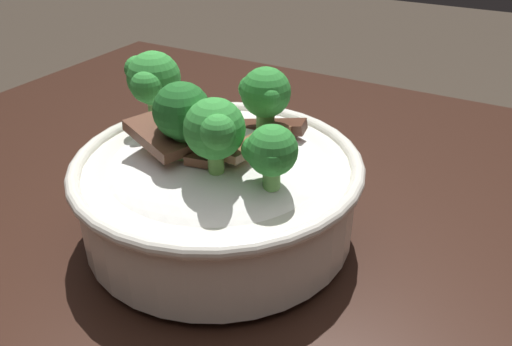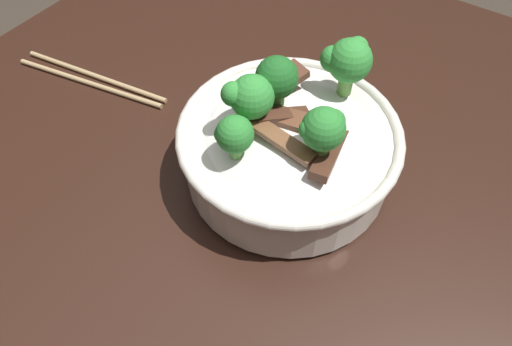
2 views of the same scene
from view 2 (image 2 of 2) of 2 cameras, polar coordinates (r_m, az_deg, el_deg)
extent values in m
cube|color=black|center=(0.53, -7.00, -9.35)|extent=(1.21, 0.95, 0.05)
cube|color=black|center=(1.26, -4.57, 8.63)|extent=(0.07, 0.07, 0.75)
cylinder|color=silver|center=(0.55, 3.72, 0.15)|extent=(0.11, 0.11, 0.01)
cylinder|color=silver|center=(0.53, 3.93, 2.59)|extent=(0.23, 0.23, 0.07)
torus|color=silver|center=(0.50, 4.13, 4.99)|extent=(0.24, 0.24, 0.01)
ellipsoid|color=white|center=(0.51, 4.05, 3.98)|extent=(0.20, 0.20, 0.06)
cube|color=brown|center=(0.46, 2.97, 4.15)|extent=(0.02, 0.08, 0.01)
cube|color=#4C2B1E|center=(0.49, 3.16, 6.83)|extent=(0.06, 0.05, 0.02)
cube|color=brown|center=(0.49, 3.08, 6.90)|extent=(0.04, 0.06, 0.01)
cube|color=#563323|center=(0.51, 2.85, 11.19)|extent=(0.07, 0.05, 0.02)
cube|color=#4C2B1E|center=(0.47, 8.93, 2.38)|extent=(0.08, 0.03, 0.02)
cylinder|color=#6BA84C|center=(0.48, -0.39, 6.82)|extent=(0.01, 0.01, 0.03)
sphere|color=green|center=(0.46, -0.41, 9.25)|extent=(0.05, 0.05, 0.05)
sphere|color=green|center=(0.47, 1.09, 10.15)|extent=(0.02, 0.02, 0.02)
sphere|color=green|center=(0.46, -2.81, 9.62)|extent=(0.02, 0.02, 0.02)
cylinder|color=#5B9947|center=(0.50, 2.40, 8.99)|extent=(0.02, 0.02, 0.03)
sphere|color=#1E6023|center=(0.48, 2.52, 11.59)|extent=(0.04, 0.04, 0.04)
sphere|color=#1E6023|center=(0.49, 3.81, 12.24)|extent=(0.02, 0.02, 0.02)
sphere|color=#1E6023|center=(0.48, 1.16, 12.20)|extent=(0.03, 0.03, 0.03)
cylinder|color=#6BA84C|center=(0.46, 7.83, 2.98)|extent=(0.02, 0.02, 0.03)
sphere|color=#2D8433|center=(0.44, 8.23, 5.35)|extent=(0.04, 0.04, 0.04)
sphere|color=#2D8433|center=(0.45, 9.44, 6.29)|extent=(0.02, 0.02, 0.02)
sphere|color=#2D8433|center=(0.43, 6.45, 5.27)|extent=(0.02, 0.02, 0.02)
cylinder|color=#6BA84C|center=(0.53, 10.88, 10.83)|extent=(0.02, 0.02, 0.03)
sphere|color=green|center=(0.51, 11.40, 13.31)|extent=(0.05, 0.05, 0.05)
sphere|color=green|center=(0.52, 12.25, 14.73)|extent=(0.02, 0.02, 0.02)
sphere|color=green|center=(0.51, 9.41, 13.60)|extent=(0.03, 0.03, 0.03)
cylinder|color=#5B9947|center=(0.46, -2.52, 2.95)|extent=(0.01, 0.01, 0.02)
sphere|color=#2D8433|center=(0.44, -2.62, 4.76)|extent=(0.04, 0.04, 0.04)
sphere|color=#2D8433|center=(0.45, -1.91, 5.70)|extent=(0.02, 0.02, 0.02)
sphere|color=#2D8433|center=(0.45, -3.88, 4.74)|extent=(0.02, 0.02, 0.02)
cylinder|color=tan|center=(0.70, -19.75, 10.32)|extent=(0.05, 0.23, 0.01)
cylinder|color=tan|center=(0.71, -18.99, 11.14)|extent=(0.04, 0.23, 0.01)
camera|label=1|loc=(0.50, -45.18, 19.64)|focal=35.57mm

